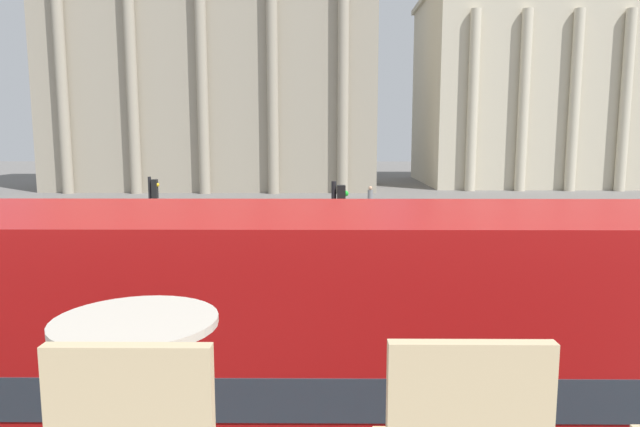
{
  "coord_description": "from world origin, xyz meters",
  "views": [
    {
      "loc": [
        1.12,
        -2.35,
        4.97
      ],
      "look_at": [
        0.97,
        15.65,
        2.44
      ],
      "focal_mm": 32.0,
      "sensor_mm": 36.0,
      "label": 1
    }
  ],
  "objects_px": {
    "plaza_building_left": "(214,45)",
    "plaza_building_right": "(561,90)",
    "double_decker_bus": "(324,364)",
    "traffic_light_mid": "(153,208)",
    "pedestrian_yellow": "(120,227)",
    "pedestrian_grey": "(370,199)",
    "pedestrian_black": "(601,275)",
    "traffic_light_near": "(337,235)",
    "cafe_dining_table": "(138,369)"
  },
  "relations": [
    {
      "from": "plaza_building_left",
      "to": "traffic_light_near",
      "type": "distance_m",
      "value": 41.77
    },
    {
      "from": "double_decker_bus",
      "to": "plaza_building_left",
      "type": "relative_size",
      "value": 0.36
    },
    {
      "from": "traffic_light_mid",
      "to": "pedestrian_black",
      "type": "distance_m",
      "value": 15.1
    },
    {
      "from": "traffic_light_mid",
      "to": "pedestrian_yellow",
      "type": "bearing_deg",
      "value": 126.61
    },
    {
      "from": "cafe_dining_table",
      "to": "double_decker_bus",
      "type": "bearing_deg",
      "value": 81.08
    },
    {
      "from": "plaza_building_left",
      "to": "plaza_building_right",
      "type": "height_order",
      "value": "plaza_building_left"
    },
    {
      "from": "traffic_light_near",
      "to": "pedestrian_black",
      "type": "xyz_separation_m",
      "value": [
        7.6,
        2.18,
        -1.55
      ]
    },
    {
      "from": "double_decker_bus",
      "to": "pedestrian_grey",
      "type": "bearing_deg",
      "value": 78.53
    },
    {
      "from": "plaza_building_left",
      "to": "pedestrian_yellow",
      "type": "height_order",
      "value": "plaza_building_left"
    },
    {
      "from": "plaza_building_right",
      "to": "traffic_light_mid",
      "type": "bearing_deg",
      "value": -128.83
    },
    {
      "from": "cafe_dining_table",
      "to": "traffic_light_near",
      "type": "height_order",
      "value": "cafe_dining_table"
    },
    {
      "from": "plaza_building_right",
      "to": "traffic_light_near",
      "type": "xyz_separation_m",
      "value": [
        -23.22,
        -44.15,
        -6.76
      ]
    },
    {
      "from": "traffic_light_near",
      "to": "pedestrian_black",
      "type": "bearing_deg",
      "value": 15.98
    },
    {
      "from": "plaza_building_left",
      "to": "pedestrian_grey",
      "type": "bearing_deg",
      "value": -55.44
    },
    {
      "from": "pedestrian_yellow",
      "to": "pedestrian_black",
      "type": "height_order",
      "value": "pedestrian_yellow"
    },
    {
      "from": "plaza_building_right",
      "to": "pedestrian_yellow",
      "type": "xyz_separation_m",
      "value": [
        -32.34,
        -33.78,
        -8.26
      ]
    },
    {
      "from": "plaza_building_left",
      "to": "pedestrian_yellow",
      "type": "bearing_deg",
      "value": -87.7
    },
    {
      "from": "double_decker_bus",
      "to": "pedestrian_yellow",
      "type": "xyz_separation_m",
      "value": [
        -8.82,
        17.71,
        -1.28
      ]
    },
    {
      "from": "plaza_building_right",
      "to": "pedestrian_yellow",
      "type": "height_order",
      "value": "plaza_building_right"
    },
    {
      "from": "traffic_light_mid",
      "to": "pedestrian_black",
      "type": "relative_size",
      "value": 2.05
    },
    {
      "from": "traffic_light_mid",
      "to": "pedestrian_yellow",
      "type": "distance_m",
      "value": 4.33
    },
    {
      "from": "double_decker_bus",
      "to": "plaza_building_right",
      "type": "bearing_deg",
      "value": 59.64
    },
    {
      "from": "plaza_building_left",
      "to": "pedestrian_grey",
      "type": "distance_m",
      "value": 25.39
    },
    {
      "from": "traffic_light_near",
      "to": "plaza_building_left",
      "type": "bearing_deg",
      "value": 104.71
    },
    {
      "from": "traffic_light_mid",
      "to": "pedestrian_black",
      "type": "xyz_separation_m",
      "value": [
        14.24,
        -4.86,
        -1.29
      ]
    },
    {
      "from": "traffic_light_near",
      "to": "pedestrian_grey",
      "type": "distance_m",
      "value": 20.82
    },
    {
      "from": "double_decker_bus",
      "to": "pedestrian_yellow",
      "type": "relative_size",
      "value": 6.03
    },
    {
      "from": "cafe_dining_table",
      "to": "plaza_building_right",
      "type": "relative_size",
      "value": 0.03
    },
    {
      "from": "cafe_dining_table",
      "to": "pedestrian_yellow",
      "type": "relative_size",
      "value": 0.42
    },
    {
      "from": "double_decker_bus",
      "to": "plaza_building_left",
      "type": "xyz_separation_m",
      "value": [
        -9.97,
        46.47,
        10.6
      ]
    },
    {
      "from": "plaza_building_left",
      "to": "traffic_light_mid",
      "type": "relative_size",
      "value": 8.6
    },
    {
      "from": "cafe_dining_table",
      "to": "traffic_light_mid",
      "type": "distance_m",
      "value": 19.7
    },
    {
      "from": "double_decker_bus",
      "to": "traffic_light_mid",
      "type": "bearing_deg",
      "value": 108.0
    },
    {
      "from": "pedestrian_grey",
      "to": "pedestrian_black",
      "type": "height_order",
      "value": "pedestrian_grey"
    },
    {
      "from": "double_decker_bus",
      "to": "traffic_light_near",
      "type": "distance_m",
      "value": 7.34
    },
    {
      "from": "pedestrian_yellow",
      "to": "pedestrian_grey",
      "type": "relative_size",
      "value": 0.95
    },
    {
      "from": "plaza_building_left",
      "to": "traffic_light_near",
      "type": "height_order",
      "value": "plaza_building_left"
    },
    {
      "from": "plaza_building_left",
      "to": "pedestrian_black",
      "type": "distance_m",
      "value": 42.74
    },
    {
      "from": "pedestrian_grey",
      "to": "pedestrian_black",
      "type": "distance_m",
      "value": 19.15
    },
    {
      "from": "traffic_light_near",
      "to": "pedestrian_yellow",
      "type": "bearing_deg",
      "value": 131.32
    },
    {
      "from": "pedestrian_grey",
      "to": "pedestrian_black",
      "type": "relative_size",
      "value": 1.09
    },
    {
      "from": "plaza_building_left",
      "to": "traffic_light_near",
      "type": "xyz_separation_m",
      "value": [
        10.27,
        -39.13,
        -10.37
      ]
    },
    {
      "from": "traffic_light_near",
      "to": "pedestrian_yellow",
      "type": "relative_size",
      "value": 2.21
    },
    {
      "from": "double_decker_bus",
      "to": "traffic_light_mid",
      "type": "relative_size",
      "value": 3.07
    },
    {
      "from": "pedestrian_grey",
      "to": "cafe_dining_table",
      "type": "bearing_deg",
      "value": 134.81
    },
    {
      "from": "plaza_building_left",
      "to": "pedestrian_yellow",
      "type": "distance_m",
      "value": 31.13
    },
    {
      "from": "plaza_building_left",
      "to": "traffic_light_near",
      "type": "relative_size",
      "value": 7.64
    },
    {
      "from": "plaza_building_right",
      "to": "double_decker_bus",
      "type": "bearing_deg",
      "value": -114.55
    },
    {
      "from": "cafe_dining_table",
      "to": "pedestrian_black",
      "type": "bearing_deg",
      "value": 58.32
    },
    {
      "from": "pedestrian_grey",
      "to": "pedestrian_black",
      "type": "bearing_deg",
      "value": 156.44
    }
  ]
}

